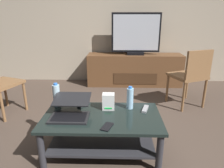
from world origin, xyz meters
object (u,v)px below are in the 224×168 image
object	(u,v)px
coffee_table	(102,127)
dining_chair	(191,74)
laptop	(70,110)
water_bottle_near	(130,98)
media_cabinet	(134,70)
tv_remote	(84,104)
water_bottle_far	(57,95)
cell_phone	(107,127)
soundbar_remote	(145,109)
router_box	(108,101)
television	(136,35)

from	to	relation	value
coffee_table	dining_chair	distance (m)	1.66
laptop	water_bottle_near	world-z (taller)	water_bottle_near
media_cabinet	tv_remote	size ratio (longest dim) A/B	11.33
coffee_table	dining_chair	world-z (taller)	dining_chair
water_bottle_far	tv_remote	bearing A→B (deg)	4.50
media_cabinet	laptop	bearing A→B (deg)	-109.94
cell_phone	tv_remote	distance (m)	0.52
cell_phone	soundbar_remote	bearing A→B (deg)	63.20
soundbar_remote	tv_remote	bearing A→B (deg)	-171.10
dining_chair	soundbar_remote	distance (m)	1.25
router_box	water_bottle_near	xyz separation A→B (m)	(0.22, 0.02, 0.03)
coffee_table	water_bottle_near	world-z (taller)	water_bottle_near
water_bottle_near	router_box	bearing A→B (deg)	-174.31
cell_phone	tv_remote	world-z (taller)	tv_remote
coffee_table	soundbar_remote	xyz separation A→B (m)	(0.43, 0.14, 0.13)
media_cabinet	tv_remote	xyz separation A→B (m)	(-0.69, -1.90, 0.11)
television	water_bottle_near	world-z (taller)	television
water_bottle_near	water_bottle_far	size ratio (longest dim) A/B	0.94
television	cell_phone	distance (m)	2.42
laptop	router_box	size ratio (longest dim) A/B	2.33
cell_phone	tv_remote	bearing A→B (deg)	141.72
router_box	water_bottle_far	world-z (taller)	water_bottle_far
media_cabinet	dining_chair	xyz separation A→B (m)	(0.73, -1.02, 0.20)
coffee_table	television	size ratio (longest dim) A/B	1.24
dining_chair	water_bottle_near	bearing A→B (deg)	-134.86
laptop	water_bottle_near	distance (m)	0.60
coffee_table	cell_phone	bearing A→B (deg)	-73.71
dining_chair	soundbar_remote	bearing A→B (deg)	-128.68
soundbar_remote	dining_chair	bearing A→B (deg)	68.72
coffee_table	router_box	world-z (taller)	router_box
media_cabinet	router_box	size ratio (longest dim) A/B	11.04
cell_phone	soundbar_remote	world-z (taller)	soundbar_remote
television	soundbar_remote	bearing A→B (deg)	-91.48
water_bottle_near	television	bearing A→B (deg)	83.95
water_bottle_near	soundbar_remote	distance (m)	0.19
water_bottle_near	water_bottle_far	distance (m)	0.76
laptop	cell_phone	distance (m)	0.41
water_bottle_far	cell_phone	bearing A→B (deg)	-37.43
router_box	tv_remote	distance (m)	0.29
laptop	soundbar_remote	bearing A→B (deg)	11.09
laptop	media_cabinet	bearing A→B (deg)	70.06
coffee_table	media_cabinet	size ratio (longest dim) A/B	0.62
tv_remote	soundbar_remote	size ratio (longest dim) A/B	1.00
television	cell_phone	bearing A→B (deg)	-100.23
router_box	laptop	bearing A→B (deg)	-156.20
water_bottle_far	soundbar_remote	xyz separation A→B (m)	(0.91, -0.07, -0.11)
television	laptop	xyz separation A→B (m)	(-0.78, -2.12, -0.51)
soundbar_remote	media_cabinet	bearing A→B (deg)	105.93
coffee_table	media_cabinet	world-z (taller)	media_cabinet
router_box	soundbar_remote	distance (m)	0.38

